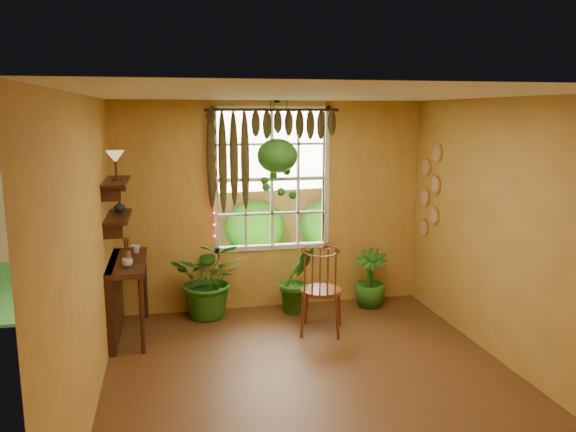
% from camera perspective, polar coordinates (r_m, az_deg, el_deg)
% --- Properties ---
extents(floor, '(4.50, 4.50, 0.00)m').
position_cam_1_polar(floor, '(5.60, 2.87, -16.59)').
color(floor, brown).
rests_on(floor, ground).
extents(ceiling, '(4.50, 4.50, 0.00)m').
position_cam_1_polar(ceiling, '(4.99, 3.16, 12.19)').
color(ceiling, white).
rests_on(ceiling, wall_back).
extents(wall_back, '(4.00, 0.00, 4.00)m').
position_cam_1_polar(wall_back, '(7.29, -1.61, 1.01)').
color(wall_back, gold).
rests_on(wall_back, floor).
extents(wall_left, '(0.00, 4.50, 4.50)m').
position_cam_1_polar(wall_left, '(5.01, -19.72, -4.00)').
color(wall_left, gold).
rests_on(wall_left, floor).
extents(wall_right, '(0.00, 4.50, 4.50)m').
position_cam_1_polar(wall_right, '(5.97, 21.90, -1.89)').
color(wall_right, gold).
rests_on(wall_right, floor).
extents(window, '(1.52, 0.10, 1.86)m').
position_cam_1_polar(window, '(7.27, -1.67, 3.77)').
color(window, silver).
rests_on(window, wall_back).
extents(valance_vine, '(1.70, 0.12, 1.10)m').
position_cam_1_polar(valance_vine, '(7.09, -2.19, 8.27)').
color(valance_vine, '#3D1F10').
rests_on(valance_vine, window).
extents(string_lights, '(0.03, 0.03, 1.54)m').
position_cam_1_polar(string_lights, '(7.07, -7.61, 3.90)').
color(string_lights, '#FF2633').
rests_on(string_lights, window).
extents(wall_plates, '(0.04, 0.32, 1.10)m').
position_cam_1_polar(wall_plates, '(7.45, 14.23, 2.45)').
color(wall_plates, '#FFEAD0').
rests_on(wall_plates, wall_right).
extents(counter_ledge, '(0.40, 1.20, 0.90)m').
position_cam_1_polar(counter_ledge, '(6.75, -16.80, -7.20)').
color(counter_ledge, '#3D1F10').
rests_on(counter_ledge, floor).
extents(shelf_lower, '(0.25, 0.90, 0.04)m').
position_cam_1_polar(shelf_lower, '(6.54, -16.89, -0.09)').
color(shelf_lower, '#3D1F10').
rests_on(shelf_lower, wall_left).
extents(shelf_upper, '(0.25, 0.90, 0.04)m').
position_cam_1_polar(shelf_upper, '(6.48, -17.08, 3.38)').
color(shelf_upper, '#3D1F10').
rests_on(shelf_upper, wall_left).
extents(backyard, '(14.00, 10.00, 12.00)m').
position_cam_1_polar(backyard, '(11.86, -4.57, 4.33)').
color(backyard, '#245E1B').
rests_on(backyard, ground).
extents(windsor_chair, '(0.61, 0.63, 1.28)m').
position_cam_1_polar(windsor_chair, '(6.62, 3.37, -8.76)').
color(windsor_chair, brown).
rests_on(windsor_chair, floor).
extents(potted_plant_left, '(1.01, 0.91, 1.00)m').
position_cam_1_polar(potted_plant_left, '(7.13, -7.96, -6.29)').
color(potted_plant_left, '#165115').
rests_on(potted_plant_left, floor).
extents(potted_plant_mid, '(0.57, 0.51, 0.87)m').
position_cam_1_polar(potted_plant_mid, '(7.24, 0.94, -6.48)').
color(potted_plant_mid, '#165115').
rests_on(potted_plant_mid, floor).
extents(potted_plant_right, '(0.56, 0.56, 0.77)m').
position_cam_1_polar(potted_plant_right, '(7.55, 8.35, -6.31)').
color(potted_plant_right, '#165115').
rests_on(potted_plant_right, floor).
extents(hanging_basket, '(0.50, 0.50, 1.24)m').
position_cam_1_polar(hanging_basket, '(7.00, -1.09, 5.72)').
color(hanging_basket, black).
rests_on(hanging_basket, ceiling).
extents(cup_a, '(0.14, 0.14, 0.09)m').
position_cam_1_polar(cup_a, '(6.34, -16.02, -4.58)').
color(cup_a, silver).
rests_on(cup_a, counter_ledge).
extents(cup_b, '(0.13, 0.13, 0.10)m').
position_cam_1_polar(cup_b, '(6.93, -15.21, -3.26)').
color(cup_b, beige).
rests_on(cup_b, counter_ledge).
extents(brush_jar, '(0.09, 0.09, 0.33)m').
position_cam_1_polar(brush_jar, '(6.59, -16.09, -3.26)').
color(brush_jar, brown).
rests_on(brush_jar, counter_ledge).
extents(shelf_vase, '(0.16, 0.16, 0.14)m').
position_cam_1_polar(shelf_vase, '(6.72, -16.76, 0.94)').
color(shelf_vase, '#B2AD99').
rests_on(shelf_vase, shelf_lower).
extents(tiffany_lamp, '(0.20, 0.20, 0.33)m').
position_cam_1_polar(tiffany_lamp, '(6.36, -17.14, 5.59)').
color(tiffany_lamp, '#502C17').
rests_on(tiffany_lamp, shelf_upper).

